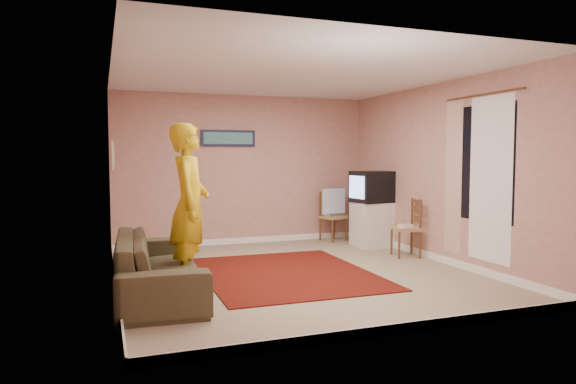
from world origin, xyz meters
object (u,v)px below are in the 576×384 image
object	(u,v)px
tv_cabinet	(372,224)
person	(190,205)
chair_b	(406,221)
sofa	(159,265)
crt_tv	(372,187)
chair_a	(333,211)

from	to	relation	value
tv_cabinet	person	bearing A→B (deg)	-154.71
chair_b	sofa	distance (m)	3.91
tv_cabinet	sofa	world-z (taller)	tv_cabinet
chair_b	person	bearing A→B (deg)	-67.35
crt_tv	chair_b	size ratio (longest dim) A/B	1.37
tv_cabinet	crt_tv	distance (m)	0.64
crt_tv	chair_b	bearing A→B (deg)	-91.77
person	crt_tv	bearing A→B (deg)	-48.15
sofa	person	world-z (taller)	person
chair_a	person	bearing A→B (deg)	-160.46
tv_cabinet	chair_b	bearing A→B (deg)	-87.45
chair_a	chair_b	distance (m)	1.78
chair_a	crt_tv	bearing A→B (deg)	-83.37
chair_a	chair_b	size ratio (longest dim) A/B	1.04
chair_b	sofa	size ratio (longest dim) A/B	0.21
tv_cabinet	chair_b	distance (m)	0.98
tv_cabinet	person	world-z (taller)	person
tv_cabinet	chair_a	size ratio (longest dim) A/B	1.50
chair_b	sofa	bearing A→B (deg)	-64.13
crt_tv	sofa	bearing A→B (deg)	-158.05
person	sofa	bearing A→B (deg)	143.00
chair_a	person	size ratio (longest dim) A/B	0.26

